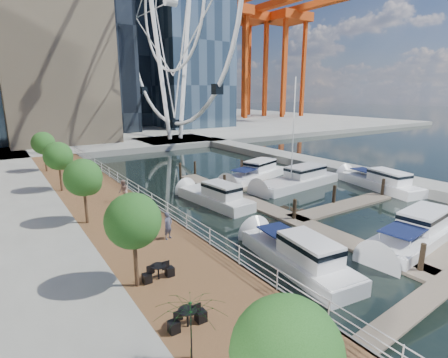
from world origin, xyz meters
name	(u,v)px	position (x,y,z in m)	size (l,w,h in m)	color
ground	(356,273)	(0.00, 0.00, 0.00)	(520.00, 520.00, 0.00)	black
boardwalk	(117,218)	(-9.00, 15.00, 0.50)	(6.00, 60.00, 1.00)	brown
seawall	(154,211)	(-6.00, 15.00, 0.50)	(0.25, 60.00, 1.00)	#595954
land_far	(56,126)	(0.00, 102.00, 0.50)	(200.00, 114.00, 1.00)	gray
breakwater	(322,165)	(20.00, 20.00, 0.50)	(4.00, 60.00, 1.00)	gray
pier	(175,141)	(14.00, 52.00, 0.50)	(14.00, 12.00, 1.00)	gray
railing	(152,200)	(-6.10, 15.00, 1.52)	(0.10, 60.00, 1.05)	white
floating_docks	(318,199)	(7.97, 9.98, 0.49)	(16.00, 34.00, 2.60)	#6D6051
ferris_wheel	(171,2)	(14.00, 52.00, 25.92)	(5.80, 45.60, 47.80)	white
port_cranes	(253,64)	(67.67, 95.67, 20.00)	(40.00, 52.00, 38.00)	#D84C14
street_trees	(83,178)	(-11.40, 14.00, 4.29)	(2.60, 42.60, 4.60)	#3F2B1C
cafe_tables	(224,344)	(-10.40, -2.00, 1.37)	(2.50, 13.70, 0.74)	black
yacht_foreground	(415,243)	(6.77, 0.31, 0.00)	(2.91, 10.84, 2.15)	silver
pedestrian_near	(168,226)	(-7.80, 8.24, 1.88)	(0.64, 0.42, 1.75)	#494C62
pedestrian_mid	(123,191)	(-7.70, 17.21, 1.96)	(0.93, 0.72, 1.91)	gray
pedestrian_far	(81,168)	(-8.52, 29.17, 1.88)	(1.03, 0.43, 1.75)	#2F333B
moored_yachts	(304,194)	(9.37, 12.93, 0.00)	(24.04, 30.94, 11.50)	silver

